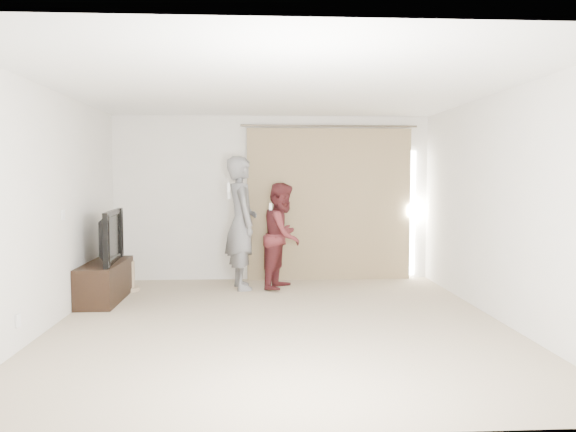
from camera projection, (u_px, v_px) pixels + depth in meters
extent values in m
plane|color=#BDA98E|center=(280.00, 323.00, 6.29)|extent=(5.50, 5.50, 0.00)
cube|color=silver|center=(272.00, 198.00, 8.94)|extent=(5.00, 0.04, 2.60)
cube|color=silver|center=(49.00, 208.00, 6.05)|extent=(0.04, 5.50, 2.60)
cube|color=white|center=(63.00, 215.00, 6.46)|extent=(0.02, 0.08, 0.12)
cube|color=white|center=(18.00, 321.00, 5.23)|extent=(0.02, 0.08, 0.12)
cube|color=white|center=(280.00, 88.00, 6.11)|extent=(5.00, 5.50, 0.01)
cube|color=#947D5B|center=(329.00, 204.00, 8.92)|extent=(2.60, 0.10, 2.40)
cylinder|color=#6D604E|center=(329.00, 126.00, 8.84)|extent=(2.80, 0.03, 0.03)
cube|color=white|center=(412.00, 213.00, 9.05)|extent=(0.08, 0.04, 2.00)
cube|color=black|center=(105.00, 281.00, 7.43)|extent=(0.46, 1.32, 0.51)
imported|color=black|center=(104.00, 237.00, 7.39)|extent=(0.25, 1.21, 0.69)
cylinder|color=#C7AB88|center=(129.00, 289.00, 8.07)|extent=(0.32, 0.32, 0.05)
cylinder|color=#C7AB88|center=(128.00, 274.00, 8.06)|extent=(0.18, 0.18, 0.38)
imported|color=slate|center=(241.00, 223.00, 8.18)|extent=(0.61, 0.79, 1.94)
cube|color=white|center=(228.00, 188.00, 8.04)|extent=(0.04, 0.04, 0.14)
cube|color=white|center=(229.00, 196.00, 8.27)|extent=(0.05, 0.05, 0.09)
imported|color=#531D20|center=(283.00, 236.00, 8.23)|extent=(0.83, 0.92, 1.55)
cube|color=white|center=(271.00, 208.00, 8.09)|extent=(0.04, 0.04, 0.14)
cube|color=white|center=(270.00, 214.00, 8.32)|extent=(0.05, 0.05, 0.09)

